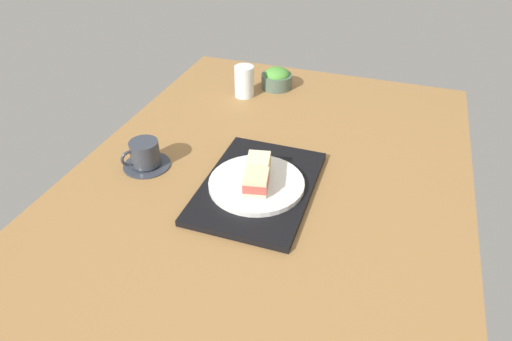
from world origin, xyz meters
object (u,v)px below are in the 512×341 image
at_px(sandwich_near, 255,182).
at_px(salad_bowl, 277,78).
at_px(sandwich_far, 258,166).
at_px(sandwich_plate, 256,184).
at_px(drinking_glass, 244,81).
at_px(coffee_cup, 145,155).

relative_size(sandwich_near, salad_bowl, 0.72).
relative_size(sandwich_near, sandwich_far, 1.03).
distance_m(sandwich_plate, sandwich_near, 0.04).
height_order(sandwich_far, drinking_glass, drinking_glass).
xyz_separation_m(sandwich_plate, salad_bowl, (0.58, 0.12, 0.01)).
height_order(sandwich_near, coffee_cup, sandwich_near).
xyz_separation_m(sandwich_near, drinking_glass, (0.51, 0.22, -0.00)).
relative_size(sandwich_plate, coffee_cup, 1.87).
bearing_deg(sandwich_plate, salad_bowl, 12.05).
bearing_deg(sandwich_near, coffee_cup, 83.07).
xyz_separation_m(sandwich_far, salad_bowl, (0.55, 0.12, -0.02)).
xyz_separation_m(sandwich_far, drinking_glass, (0.45, 0.20, -0.00)).
distance_m(sandwich_near, drinking_glass, 0.56).
relative_size(sandwich_far, salad_bowl, 0.70).
distance_m(salad_bowl, coffee_cup, 0.60).
bearing_deg(coffee_cup, sandwich_plate, -91.27).
bearing_deg(sandwich_near, salad_bowl, 11.99).
distance_m(sandwich_plate, salad_bowl, 0.59).
xyz_separation_m(salad_bowl, drinking_glass, (-0.10, 0.08, 0.02)).
height_order(sandwich_plate, sandwich_near, sandwich_near).
bearing_deg(sandwich_plate, drinking_glass, 23.39).
height_order(salad_bowl, coffee_cup, coffee_cup).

